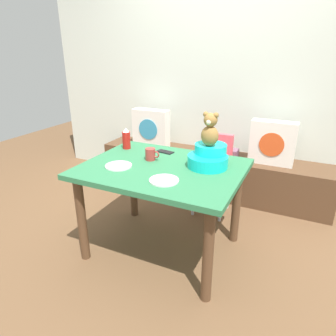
{
  "coord_description": "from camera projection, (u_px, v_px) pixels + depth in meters",
  "views": [
    {
      "loc": [
        0.95,
        -1.9,
        1.57
      ],
      "look_at": [
        0.0,
        0.1,
        0.69
      ],
      "focal_mm": 32.47,
      "sensor_mm": 36.0,
      "label": 1
    }
  ],
  "objects": [
    {
      "name": "back_wall",
      "position": [
        222.0,
        74.0,
        3.32
      ],
      "size": [
        4.4,
        0.1,
        2.6
      ],
      "primitive_type": "cube",
      "color": "silver",
      "rests_on": "ground_plane"
    },
    {
      "name": "cell_phone",
      "position": [
        165.0,
        152.0,
        2.59
      ],
      "size": [
        0.15,
        0.09,
        0.01
      ],
      "primitive_type": "cube",
      "rotation": [
        0.0,
        0.0,
        1.41
      ],
      "color": "black",
      "rests_on": "dining_table"
    },
    {
      "name": "pillow_floral_right",
      "position": [
        272.0,
        143.0,
        3.05
      ],
      "size": [
        0.44,
        0.15,
        0.44
      ],
      "color": "white",
      "rests_on": "window_bench"
    },
    {
      "name": "coffee_mug",
      "position": [
        151.0,
        154.0,
        2.4
      ],
      "size": [
        0.12,
        0.08,
        0.09
      ],
      "color": "#9E332D",
      "rests_on": "dining_table"
    },
    {
      "name": "teddy_bear",
      "position": [
        210.0,
        130.0,
        2.19
      ],
      "size": [
        0.13,
        0.12,
        0.25
      ],
      "color": "olive",
      "rests_on": "infant_seat_teal"
    },
    {
      "name": "ground_plane",
      "position": [
        163.0,
        248.0,
        2.56
      ],
      "size": [
        8.0,
        8.0,
        0.0
      ],
      "primitive_type": "plane",
      "color": "brown"
    },
    {
      "name": "highchair",
      "position": [
        213.0,
        164.0,
        2.95
      ],
      "size": [
        0.34,
        0.45,
        0.79
      ],
      "color": "#D84C59",
      "rests_on": "ground_plane"
    },
    {
      "name": "dinner_plate_near",
      "position": [
        119.0,
        166.0,
        2.28
      ],
      "size": [
        0.2,
        0.2,
        0.01
      ],
      "primitive_type": "cylinder",
      "color": "white",
      "rests_on": "dining_table"
    },
    {
      "name": "dining_table",
      "position": [
        162.0,
        179.0,
        2.33
      ],
      "size": [
        1.19,
        0.93,
        0.74
      ],
      "color": "#2D7247",
      "rests_on": "ground_plane"
    },
    {
      "name": "ketchup_bottle",
      "position": [
        126.0,
        139.0,
        2.66
      ],
      "size": [
        0.07,
        0.07,
        0.18
      ],
      "color": "red",
      "rests_on": "dining_table"
    },
    {
      "name": "pillow_floral_left",
      "position": [
        151.0,
        128.0,
        3.61
      ],
      "size": [
        0.44,
        0.15,
        0.44
      ],
      "color": "white",
      "rests_on": "window_bench"
    },
    {
      "name": "infant_seat_teal",
      "position": [
        209.0,
        157.0,
        2.26
      ],
      "size": [
        0.3,
        0.33,
        0.16
      ],
      "color": "#12C6C7",
      "rests_on": "dining_table"
    },
    {
      "name": "dinner_plate_far",
      "position": [
        164.0,
        180.0,
        2.03
      ],
      "size": [
        0.2,
        0.2,
        0.01
      ],
      "primitive_type": "cylinder",
      "color": "white",
      "rests_on": "dining_table"
    },
    {
      "name": "window_bench",
      "position": [
        210.0,
        173.0,
        3.49
      ],
      "size": [
        2.6,
        0.44,
        0.46
      ],
      "primitive_type": "cube",
      "color": "brown",
      "rests_on": "ground_plane"
    },
    {
      "name": "book_stack",
      "position": [
        229.0,
        153.0,
        3.31
      ],
      "size": [
        0.2,
        0.14,
        0.09
      ],
      "primitive_type": "cube",
      "color": "#744E64",
      "rests_on": "window_bench"
    }
  ]
}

